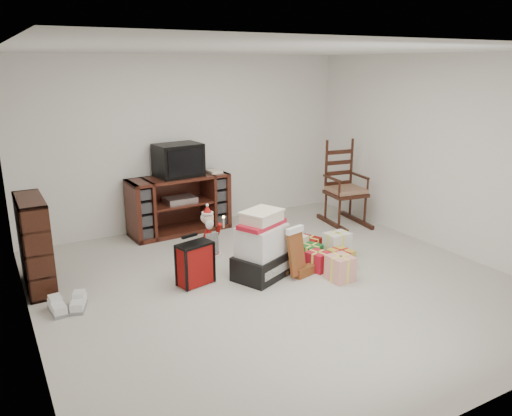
{
  "coord_description": "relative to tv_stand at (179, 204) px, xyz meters",
  "views": [
    {
      "loc": [
        -2.72,
        -4.38,
        2.38
      ],
      "look_at": [
        0.07,
        0.6,
        0.72
      ],
      "focal_mm": 35.0,
      "sensor_mm": 36.0,
      "label": 1
    }
  ],
  "objects": [
    {
      "name": "crt_television",
      "position": [
        0.02,
        0.01,
        0.64
      ],
      "size": [
        0.67,
        0.52,
        0.46
      ],
      "rotation": [
        0.0,
        0.0,
        0.11
      ],
      "color": "black",
      "rests_on": "tv_stand"
    },
    {
      "name": "red_suitcase",
      "position": [
        -0.51,
        -1.8,
        -0.17
      ],
      "size": [
        0.41,
        0.28,
        0.57
      ],
      "rotation": [
        0.0,
        0.0,
        0.24
      ],
      "color": "maroon",
      "rests_on": "floor"
    },
    {
      "name": "sneaker_pair",
      "position": [
        -1.86,
        -1.75,
        -0.36
      ],
      "size": [
        0.39,
        0.34,
        0.11
      ],
      "rotation": [
        0.0,
        0.0,
        -0.08
      ],
      "color": "white",
      "rests_on": "floor"
    },
    {
      "name": "gift_cluster",
      "position": [
        1.1,
        -1.97,
        -0.28
      ],
      "size": [
        0.77,
        1.13,
        0.26
      ],
      "color": "red",
      "rests_on": "floor"
    },
    {
      "name": "teddy_bear",
      "position": [
        0.56,
        -2.0,
        -0.27
      ],
      "size": [
        0.22,
        0.19,
        0.32
      ],
      "color": "brown",
      "rests_on": "floor"
    },
    {
      "name": "rocking_chair",
      "position": [
        2.34,
        -0.82,
        0.04
      ],
      "size": [
        0.63,
        0.93,
        1.32
      ],
      "rotation": [
        0.0,
        0.0,
        -0.12
      ],
      "color": "#35190E",
      "rests_on": "floor"
    },
    {
      "name": "santa_figurine",
      "position": [
        0.77,
        -1.27,
        -0.2
      ],
      "size": [
        0.27,
        0.26,
        0.55
      ],
      "color": "#A51411",
      "rests_on": "floor"
    },
    {
      "name": "tv_stand",
      "position": [
        0.0,
        0.0,
        0.0
      ],
      "size": [
        1.47,
        0.6,
        0.83
      ],
      "rotation": [
        0.0,
        0.0,
        0.06
      ],
      "color": "#451A13",
      "rests_on": "floor"
    },
    {
      "name": "gift_pile",
      "position": [
        0.23,
        -1.99,
        -0.07
      ],
      "size": [
        0.75,
        0.66,
        0.78
      ],
      "rotation": [
        0.0,
        0.0,
        0.42
      ],
      "color": "black",
      "rests_on": "floor"
    },
    {
      "name": "bookshelf",
      "position": [
        -2.04,
        -1.03,
        0.08
      ],
      "size": [
        0.28,
        0.83,
        1.02
      ],
      "color": "#35190E",
      "rests_on": "floor"
    },
    {
      "name": "stocking",
      "position": [
        0.57,
        -2.19,
        -0.11
      ],
      "size": [
        0.31,
        0.19,
        0.62
      ],
      "primitive_type": null,
      "rotation": [
        0.0,
        0.0,
        0.25
      ],
      "color": "#0B6718",
      "rests_on": "floor"
    },
    {
      "name": "room",
      "position": [
        0.29,
        -2.21,
        0.83
      ],
      "size": [
        5.01,
        5.01,
        2.51
      ],
      "color": "beige",
      "rests_on": "ground"
    },
    {
      "name": "mrs_claus_figurine",
      "position": [
        -0.04,
        -1.09,
        -0.15
      ],
      "size": [
        0.33,
        0.31,
        0.68
      ],
      "color": "#A51411",
      "rests_on": "floor"
    }
  ]
}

